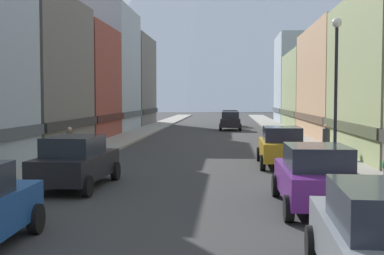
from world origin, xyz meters
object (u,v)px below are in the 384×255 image
car_driving_1 (230,118)px  pedestrian_1 (326,142)px  streetlamp_right (336,73)px  pedestrian_0 (70,144)px  car_left_1 (76,162)px  car_right_1 (316,177)px  car_right_2 (281,146)px  car_driving_0 (230,121)px

car_driving_1 → pedestrian_1: 29.86m
streetlamp_right → pedestrian_0: bearing=157.4°
car_left_1 → streetlamp_right: streetlamp_right is taller
car_left_1 → car_right_1: same height
pedestrian_0 → pedestrian_1: pedestrian_1 is taller
pedestrian_0 → streetlamp_right: size_ratio=0.26×
streetlamp_right → car_right_2: bearing=111.4°
car_driving_0 → pedestrian_0: size_ratio=2.88×
car_driving_0 → pedestrian_0: car_driving_0 is taller
car_left_1 → streetlamp_right: bearing=13.4°
car_driving_1 → pedestrian_0: bearing=-104.2°
car_left_1 → pedestrian_0: car_left_1 is taller
car_driving_0 → pedestrian_1: size_ratio=2.70×
car_right_1 → car_right_2: 8.92m
car_right_1 → car_driving_0: 34.46m
car_right_2 → pedestrian_0: car_right_2 is taller
car_driving_0 → car_right_1: bearing=-86.3°
car_driving_0 → car_driving_1: size_ratio=1.00×
car_right_1 → pedestrian_1: (2.45, 11.33, -0.00)m
car_right_2 → car_driving_1: bearing=93.9°
car_left_1 → pedestrian_0: 7.43m
car_right_2 → car_driving_0: size_ratio=1.01×
car_left_1 → car_driving_0: bearing=80.3°
car_driving_0 → streetlamp_right: 29.83m
car_left_1 → pedestrian_0: size_ratio=2.93×
car_right_2 → streetlamp_right: size_ratio=0.76×
car_right_1 → car_driving_1: same height
car_right_2 → streetlamp_right: streetlamp_right is taller
car_driving_1 → streetlamp_right: streetlamp_right is taller
car_right_2 → pedestrian_1: 3.44m
car_right_1 → car_driving_0: size_ratio=1.00×
car_driving_0 → pedestrian_1: bearing=-78.6°
pedestrian_1 → car_driving_1: bearing=99.0°
pedestrian_0 → car_driving_1: bearing=75.8°
car_right_2 → car_driving_0: same height
car_right_2 → pedestrian_0: 10.09m
car_driving_0 → streetlamp_right: streetlamp_right is taller
car_driving_1 → pedestrian_1: (4.65, -29.49, -0.00)m
car_right_1 → pedestrian_1: size_ratio=2.70×
pedestrian_1 → streetlamp_right: bearing=-98.0°
car_right_1 → car_right_2: (-0.00, 8.92, 0.00)m
car_right_1 → car_driving_1: (-2.20, 40.83, 0.00)m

